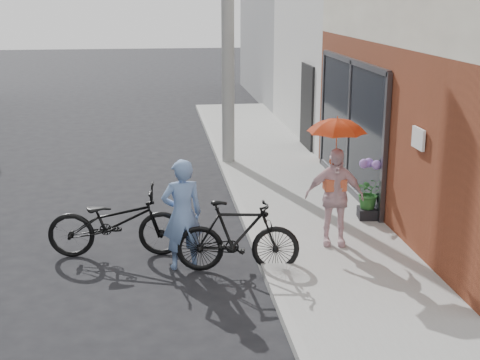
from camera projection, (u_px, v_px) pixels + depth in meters
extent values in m
plane|color=black|center=(198.00, 275.00, 9.35)|extent=(80.00, 80.00, 0.00)
cube|color=gray|center=(312.00, 218.00, 11.50)|extent=(2.20, 24.00, 0.12)
cube|color=#9E9E99|center=(245.00, 221.00, 11.36)|extent=(0.12, 24.00, 0.12)
cube|color=black|center=(350.00, 126.00, 12.72)|extent=(0.06, 3.80, 2.40)
cube|color=white|center=(418.00, 138.00, 9.44)|extent=(0.04, 0.40, 0.30)
cube|color=silver|center=(441.00, 5.00, 17.89)|extent=(8.00, 6.00, 7.00)
cube|color=gray|center=(362.00, 1.00, 24.57)|extent=(8.00, 8.00, 7.00)
cylinder|color=#9E9E99|center=(228.00, 8.00, 14.27)|extent=(0.28, 0.28, 7.00)
imported|color=#6988BC|center=(182.00, 214.00, 9.38)|extent=(0.64, 0.47, 1.60)
imported|color=black|center=(116.00, 222.00, 9.90)|extent=(2.05, 0.83, 1.06)
imported|color=black|center=(238.00, 236.00, 9.33)|extent=(1.79, 0.72, 1.05)
imported|color=beige|center=(334.00, 197.00, 9.98)|extent=(0.92, 0.51, 1.49)
imported|color=#D54619|center=(337.00, 124.00, 9.68)|extent=(0.83, 0.83, 0.73)
cube|color=black|center=(368.00, 213.00, 11.31)|extent=(0.38, 0.38, 0.18)
imported|color=#276026|center=(369.00, 193.00, 11.21)|extent=(0.49, 0.43, 0.55)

